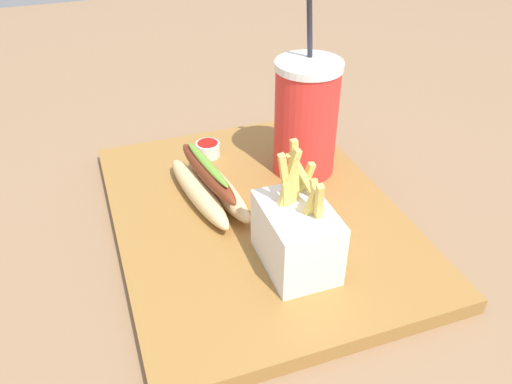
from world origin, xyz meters
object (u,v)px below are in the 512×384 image
(ketchup_cup_1, at_px, (208,149))
(fries_basket, at_px, (297,234))
(soda_cup, at_px, (306,118))
(hot_dog_1, at_px, (208,185))

(ketchup_cup_1, bearing_deg, fries_basket, -173.42)
(soda_cup, bearing_deg, ketchup_cup_1, 55.56)
(hot_dog_1, bearing_deg, soda_cup, -79.54)
(hot_dog_1, distance_m, ketchup_cup_1, 0.11)
(fries_basket, height_order, hot_dog_1, fries_basket)
(hot_dog_1, relative_size, ketchup_cup_1, 5.07)
(hot_dog_1, height_order, ketchup_cup_1, hot_dog_1)
(fries_basket, distance_m, hot_dog_1, 0.17)
(fries_basket, relative_size, hot_dog_1, 0.81)
(fries_basket, height_order, ketchup_cup_1, fries_basket)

